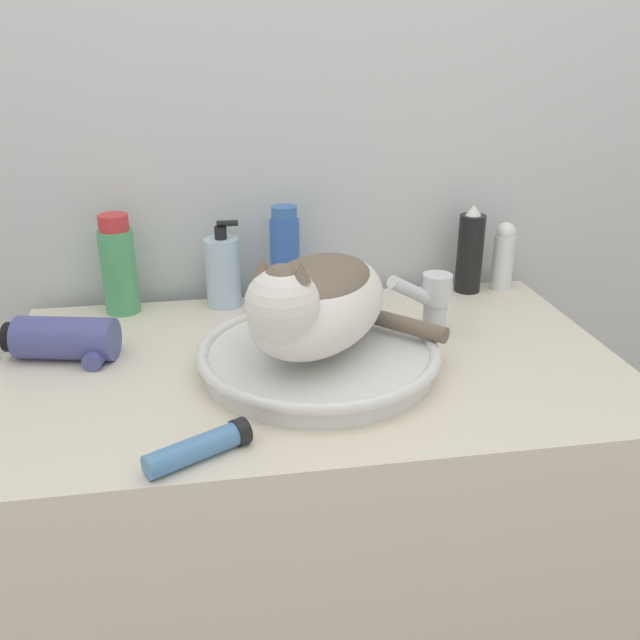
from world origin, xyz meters
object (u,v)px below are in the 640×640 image
cream_tube (200,447)px  mouthwash_bottle (119,266)px  soap_pump_bottle (223,271)px  deodorant_stick (503,256)px  faucet (432,301)px  hair_dryer (67,339)px  cat (316,300)px  shampoo_bottle_tall (285,257)px  hairspray_can_black (470,252)px

cream_tube → mouthwash_bottle: bearing=105.5°
cream_tube → soap_pump_bottle: bearing=84.7°
mouthwash_bottle → deodorant_stick: mouthwash_bottle is taller
mouthwash_bottle → faucet: bearing=-21.5°
mouthwash_bottle → soap_pump_bottle: bearing=-0.0°
faucet → cream_tube: faucet is taller
mouthwash_bottle → hair_dryer: mouthwash_bottle is taller
cat → shampoo_bottle_tall: cat is taller
cat → faucet: bearing=147.5°
cat → mouthwash_bottle: 0.47m
shampoo_bottle_tall → mouthwash_bottle: size_ratio=1.02×
hairspray_can_black → shampoo_bottle_tall: shampoo_bottle_tall is taller
mouthwash_bottle → cream_tube: size_ratio=1.36×
soap_pump_bottle → cream_tube: size_ratio=1.22×
hairspray_can_black → cream_tube: bearing=-136.5°
soap_pump_bottle → hair_dryer: size_ratio=0.90×
cat → soap_pump_bottle: cat is taller
mouthwash_bottle → hair_dryer: bearing=-109.2°
hairspray_can_black → deodorant_stick: hairspray_can_black is taller
shampoo_bottle_tall → hair_dryer: bearing=-152.9°
soap_pump_bottle → cream_tube: (-0.05, -0.55, -0.06)m
hairspray_can_black → cat: bearing=-139.6°
cat → hair_dryer: bearing=-73.5°
mouthwash_bottle → cream_tube: bearing=-74.5°
hairspray_can_black → deodorant_stick: 0.08m
shampoo_bottle_tall → cream_tube: shampoo_bottle_tall is taller
hairspray_can_black → mouthwash_bottle: mouthwash_bottle is taller
cat → faucet: size_ratio=2.81×
cat → soap_pump_bottle: bearing=-124.1°
cat → deodorant_stick: bearing=158.5°
hairspray_can_black → deodorant_stick: (0.08, 0.00, -0.01)m
cat → hair_dryer: 0.44m
soap_pump_bottle → hair_dryer: bearing=-143.2°
shampoo_bottle_tall → hair_dryer: (-0.40, -0.20, -0.06)m
faucet → hair_dryer: (-0.64, 0.02, -0.04)m
shampoo_bottle_tall → cream_tube: (-0.18, -0.55, -0.08)m
hairspray_can_black → faucet: bearing=-125.0°
shampoo_bottle_tall → soap_pump_bottle: bearing=-180.0°
faucet → mouthwash_bottle: mouthwash_bottle is taller
hairspray_can_black → soap_pump_bottle: size_ratio=1.06×
hairspray_can_black → deodorant_stick: bearing=0.0°
deodorant_stick → hair_dryer: 0.90m
deodorant_stick → hairspray_can_black: bearing=180.0°
faucet → soap_pump_bottle: 0.43m
cat → hairspray_can_black: cat is taller
shampoo_bottle_tall → cream_tube: size_ratio=1.39×
hair_dryer → cream_tube: bearing=135.9°
shampoo_bottle_tall → soap_pump_bottle: (-0.13, -0.00, -0.02)m
deodorant_stick → hair_dryer: size_ratio=0.75×
shampoo_bottle_tall → mouthwash_bottle: bearing=180.0°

